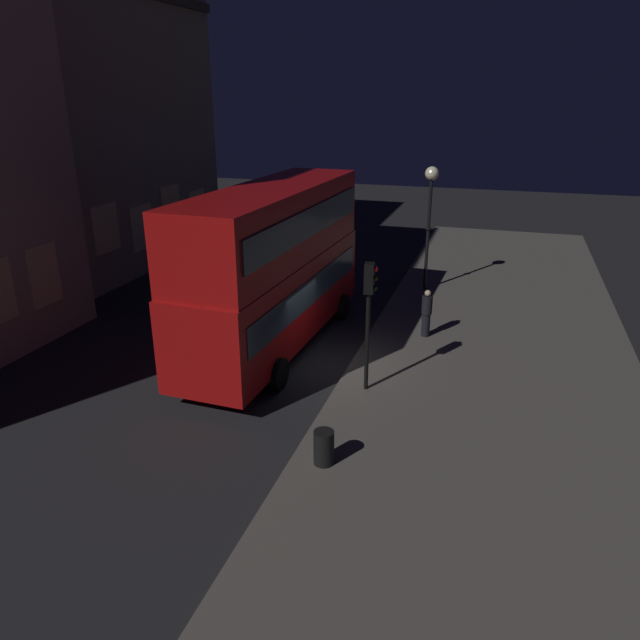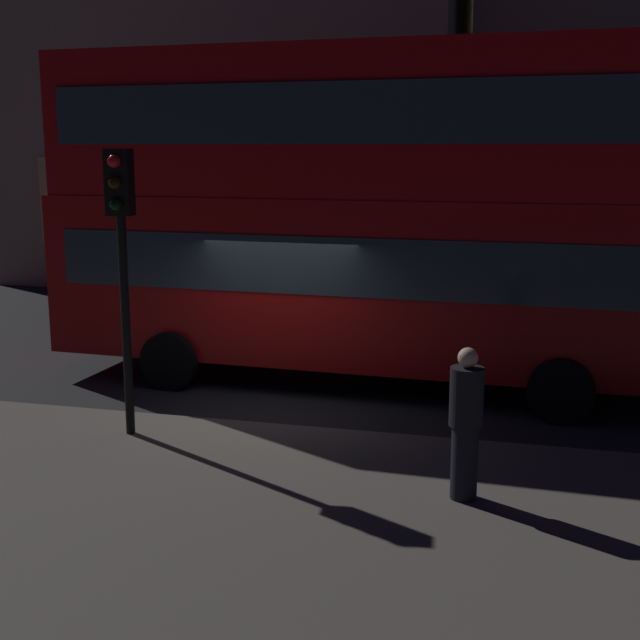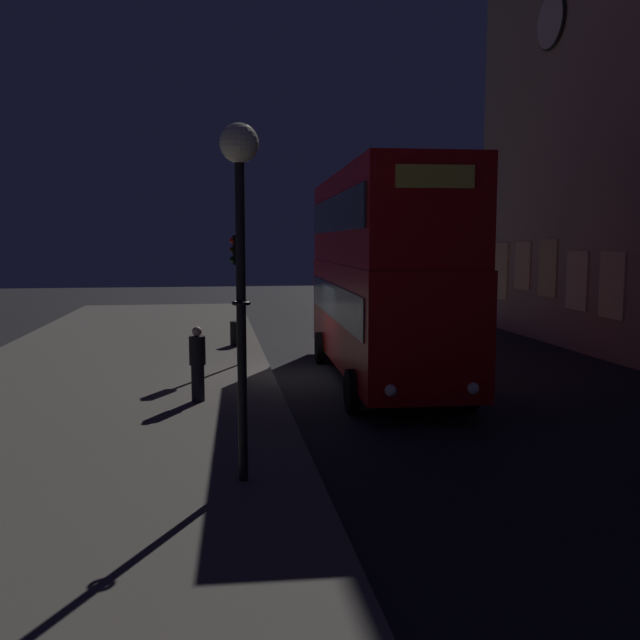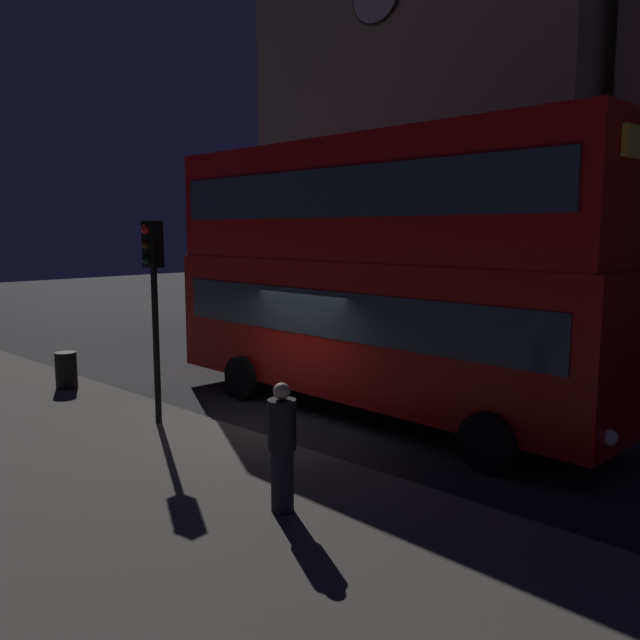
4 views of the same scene
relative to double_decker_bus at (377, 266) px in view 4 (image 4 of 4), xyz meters
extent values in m
plane|color=#232326|center=(-0.91, -1.92, -3.03)|extent=(80.00, 80.00, 0.00)
cube|color=tan|center=(-5.89, 11.72, 6.06)|extent=(13.01, 7.92, 18.18)
cube|color=#F2D18C|center=(-10.05, 7.74, -0.53)|extent=(1.33, 0.06, 2.40)
cube|color=#F2D18C|center=(-7.97, 7.74, -0.23)|extent=(1.33, 0.06, 1.90)
cube|color=#E5C67F|center=(-5.89, 7.74, -0.26)|extent=(1.33, 0.06, 2.11)
cube|color=#F9E09E|center=(-3.81, 7.74, -0.60)|extent=(1.33, 0.06, 2.00)
cube|color=#F9E09E|center=(-1.73, 7.74, -0.64)|extent=(1.33, 0.06, 2.08)
cube|color=#B20F0F|center=(0.00, 0.00, -1.21)|extent=(10.20, 2.96, 2.67)
cube|color=#B20F0F|center=(0.00, 0.00, 1.29)|extent=(9.99, 2.90, 2.32)
cube|color=#2D3842|center=(0.00, 0.00, -0.87)|extent=(9.39, 2.99, 0.90)
cube|color=#2D3842|center=(0.00, 0.00, 1.40)|extent=(9.39, 2.99, 0.90)
sphere|color=white|center=(5.03, -1.03, -2.19)|extent=(0.24, 0.24, 0.24)
cylinder|color=black|center=(3.48, 1.19, -2.54)|extent=(0.97, 0.28, 0.97)
cylinder|color=black|center=(3.37, -1.47, -2.54)|extent=(0.97, 0.28, 0.97)
cylinder|color=black|center=(-2.73, 1.44, -2.54)|extent=(0.97, 0.28, 0.97)
cylinder|color=black|center=(-2.83, -1.22, -2.54)|extent=(0.97, 0.28, 0.97)
cylinder|color=black|center=(-2.29, -3.71, -1.43)|extent=(0.12, 0.12, 2.94)
cube|color=black|center=(-2.29, -3.71, 0.46)|extent=(0.34, 0.29, 0.85)
sphere|color=red|center=(-2.28, -3.86, 0.73)|extent=(0.17, 0.17, 0.17)
sphere|color=black|center=(-2.28, -3.86, 0.46)|extent=(0.17, 0.17, 0.17)
sphere|color=black|center=(-2.28, -3.86, 0.19)|extent=(0.17, 0.17, 0.17)
cylinder|color=black|center=(2.28, -4.80, -2.49)|extent=(0.30, 0.30, 0.84)
cylinder|color=black|center=(2.28, -4.80, -1.74)|extent=(0.37, 0.37, 0.65)
sphere|color=beige|center=(2.28, -4.80, -1.31)|extent=(0.22, 0.22, 0.22)
cylinder|color=black|center=(-6.22, -3.63, -2.49)|extent=(0.48, 0.48, 0.84)
camera|label=1|loc=(-17.43, -7.06, 5.17)|focal=33.23mm
camera|label=2|loc=(2.92, -13.72, 0.88)|focal=47.63mm
camera|label=3|loc=(17.80, -4.40, 0.67)|focal=38.58mm
camera|label=4|loc=(8.15, -10.32, 0.71)|focal=36.55mm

